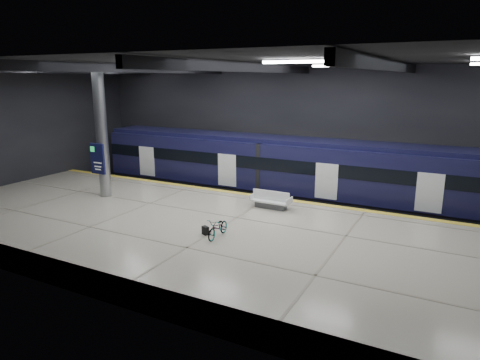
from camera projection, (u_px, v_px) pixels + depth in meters
The scene contains 10 objects.
ground at pixel (247, 233), 20.62m from camera, with size 30.00×30.00×0.00m, color black.
room_shell at pixel (247, 114), 19.29m from camera, with size 30.10×16.10×8.05m.
platform at pixel (221, 239), 18.34m from camera, with size 30.00×11.00×1.10m, color #BBB39E.
safety_strip at pixel (270, 197), 22.73m from camera, with size 30.00×0.40×0.01m, color yellow.
rails at pixel (288, 203), 25.34m from camera, with size 30.00×1.52×0.16m.
train at pixel (313, 173), 24.23m from camera, with size 29.40×2.84×3.79m.
bench at pixel (271, 202), 20.84m from camera, with size 1.98×0.83×0.87m.
bicycle at pixel (218, 228), 17.01m from camera, with size 0.53×1.53×0.80m, color #99999E.
pannier_bag at pixel (205, 231), 17.33m from camera, with size 0.30×0.18×0.35m, color black.
info_column at pixel (101, 134), 22.29m from camera, with size 0.90×0.78×6.90m.
Camera 1 is at (8.72, -17.39, 7.31)m, focal length 32.00 mm.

